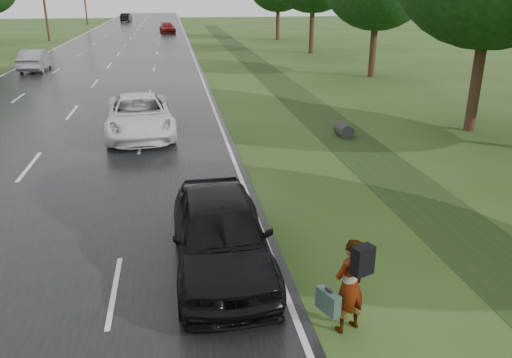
{
  "coord_description": "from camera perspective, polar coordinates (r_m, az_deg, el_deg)",
  "views": [
    {
      "loc": [
        4.86,
        -8.59,
        5.46
      ],
      "look_at": [
        6.66,
        2.3,
        1.3
      ],
      "focal_mm": 35.0,
      "sensor_mm": 36.0,
      "label": 1
    }
  ],
  "objects": [
    {
      "name": "pedestrian",
      "position": [
        8.61,
        10.58,
        -11.83
      ],
      "size": [
        0.91,
        0.71,
        1.72
      ],
      "rotation": [
        0.0,
        0.0,
        3.54
      ],
      "color": "#A5998C",
      "rests_on": "ground"
    },
    {
      "name": "drainage_ditch",
      "position": [
        28.61,
        4.26,
        9.67
      ],
      "size": [
        2.2,
        120.0,
        0.56
      ],
      "color": "#1C3313",
      "rests_on": "ground"
    },
    {
      "name": "white_pickup",
      "position": [
        20.58,
        -13.2,
        7.07
      ],
      "size": [
        3.02,
        5.79,
        1.56
      ],
      "primitive_type": "imported",
      "rotation": [
        0.0,
        0.0,
        0.08
      ],
      "color": "white",
      "rests_on": "road"
    },
    {
      "name": "edge_stripe_east",
      "position": [
        53.9,
        -7.58,
        14.72
      ],
      "size": [
        0.12,
        180.0,
        0.01
      ],
      "primitive_type": "cube",
      "color": "silver",
      "rests_on": "road"
    },
    {
      "name": "far_car_red",
      "position": [
        73.27,
        -10.1,
        16.64
      ],
      "size": [
        2.44,
        4.79,
        1.33
      ],
      "primitive_type": "imported",
      "rotation": [
        0.0,
        0.0,
        0.13
      ],
      "color": "maroon",
      "rests_on": "road"
    },
    {
      "name": "road",
      "position": [
        54.09,
        -14.97,
        14.21
      ],
      "size": [
        14.0,
        180.0,
        0.04
      ],
      "primitive_type": "cube",
      "color": "black",
      "rests_on": "ground"
    },
    {
      "name": "edge_stripe_west",
      "position": [
        55.1,
        -22.15,
        13.56
      ],
      "size": [
        0.12,
        180.0,
        0.01
      ],
      "primitive_type": "cube",
      "color": "silver",
      "rests_on": "road"
    },
    {
      "name": "center_line",
      "position": [
        54.08,
        -14.97,
        14.24
      ],
      "size": [
        0.12,
        180.0,
        0.01
      ],
      "primitive_type": "cube",
      "color": "silver",
      "rests_on": "road"
    },
    {
      "name": "silver_sedan",
      "position": [
        40.54,
        -23.91,
        12.32
      ],
      "size": [
        1.59,
        4.53,
        1.49
      ],
      "primitive_type": "imported",
      "rotation": [
        0.0,
        0.0,
        3.14
      ],
      "color": "gray",
      "rests_on": "road"
    },
    {
      "name": "dark_sedan",
      "position": [
        10.2,
        -4.02,
        -6.23
      ],
      "size": [
        1.95,
        4.8,
        1.63
      ],
      "primitive_type": "imported",
      "rotation": [
        0.0,
        0.0,
        0.01
      ],
      "color": "black",
      "rests_on": "road"
    },
    {
      "name": "far_car_dark",
      "position": [
        102.79,
        -14.63,
        17.44
      ],
      "size": [
        1.91,
        4.81,
        1.56
      ],
      "primitive_type": "imported",
      "rotation": [
        0.0,
        0.0,
        3.08
      ],
      "color": "black",
      "rests_on": "road"
    }
  ]
}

